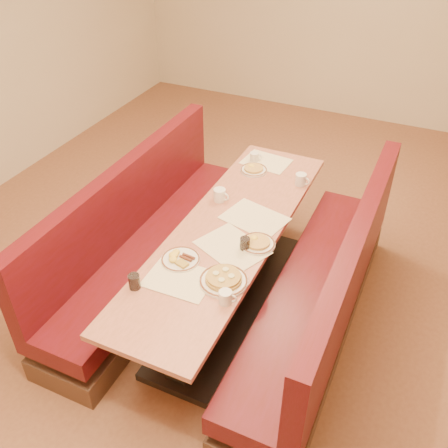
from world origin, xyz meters
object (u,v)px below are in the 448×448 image
at_px(pancake_plate, 224,279).
at_px(coffee_mug_d, 255,157).
at_px(coffee_mug_c, 301,179).
at_px(soda_tumbler_near, 134,282).
at_px(diner_table, 229,268).
at_px(eggs_plate, 180,259).
at_px(soda_tumbler_mid, 245,244).
at_px(coffee_mug_b, 220,195).
at_px(booth_right, 322,298).
at_px(coffee_mug_a, 226,297).
at_px(booth_left, 147,244).

xyz_separation_m(pancake_plate, coffee_mug_d, (-0.40, 1.51, 0.02)).
xyz_separation_m(coffee_mug_c, soda_tumbler_near, (-0.56, -1.58, -0.00)).
distance_m(diner_table, coffee_mug_c, 0.94).
height_order(eggs_plate, soda_tumbler_mid, soda_tumbler_mid).
height_order(eggs_plate, coffee_mug_b, coffee_mug_b).
height_order(booth_right, eggs_plate, booth_right).
distance_m(coffee_mug_a, coffee_mug_b, 1.10).
relative_size(coffee_mug_a, coffee_mug_c, 0.91).
relative_size(eggs_plate, soda_tumbler_mid, 2.77).
xyz_separation_m(pancake_plate, coffee_mug_b, (-0.41, 0.83, 0.03)).
bearing_deg(soda_tumbler_near, diner_table, 70.60).
relative_size(booth_left, eggs_plate, 9.69).
bearing_deg(eggs_plate, coffee_mug_d, 92.00).
distance_m(coffee_mug_b, coffee_mug_c, 0.69).
xyz_separation_m(diner_table, soda_tumbler_mid, (0.19, -0.17, 0.42)).
relative_size(pancake_plate, coffee_mug_a, 2.70).
distance_m(booth_left, coffee_mug_b, 0.74).
height_order(coffee_mug_a, soda_tumbler_near, soda_tumbler_near).
bearing_deg(coffee_mug_a, booth_right, 47.78).
bearing_deg(diner_table, soda_tumbler_mid, -41.10).
distance_m(diner_table, booth_right, 0.73).
height_order(pancake_plate, coffee_mug_a, coffee_mug_a).
xyz_separation_m(booth_left, pancake_plate, (0.93, -0.52, 0.41)).
bearing_deg(booth_right, eggs_plate, -152.69).
bearing_deg(coffee_mug_d, soda_tumbler_mid, -90.45).
distance_m(coffee_mug_d, soda_tumbler_mid, 1.22).
xyz_separation_m(soda_tumbler_near, soda_tumbler_mid, (0.47, 0.63, -0.00)).
bearing_deg(coffee_mug_a, eggs_plate, 144.28).
distance_m(diner_table, soda_tumbler_mid, 0.49).
bearing_deg(diner_table, coffee_mug_d, 101.49).
height_order(eggs_plate, coffee_mug_a, coffee_mug_a).
bearing_deg(soda_tumbler_near, coffee_mug_a, 11.86).
bearing_deg(coffee_mug_d, booth_right, -65.81).
bearing_deg(coffee_mug_d, booth_left, -137.57).
relative_size(coffee_mug_b, coffee_mug_d, 1.24).
distance_m(eggs_plate, coffee_mug_c, 1.32).
height_order(coffee_mug_c, soda_tumbler_mid, coffee_mug_c).
height_order(booth_left, eggs_plate, booth_left).
bearing_deg(booth_left, diner_table, 0.00).
xyz_separation_m(coffee_mug_b, soda_tumbler_near, (-0.07, -1.10, -0.00)).
distance_m(pancake_plate, coffee_mug_b, 0.92).
bearing_deg(diner_table, pancake_plate, -69.31).
xyz_separation_m(booth_right, coffee_mug_b, (-0.95, 0.30, 0.44)).
bearing_deg(coffee_mug_c, pancake_plate, -81.78).
bearing_deg(eggs_plate, diner_table, 71.77).
distance_m(diner_table, soda_tumbler_near, 0.94).
relative_size(booth_left, soda_tumbler_mid, 26.84).
height_order(diner_table, coffee_mug_c, coffee_mug_c).
bearing_deg(pancake_plate, coffee_mug_d, 104.77).
height_order(booth_left, coffee_mug_a, booth_left).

